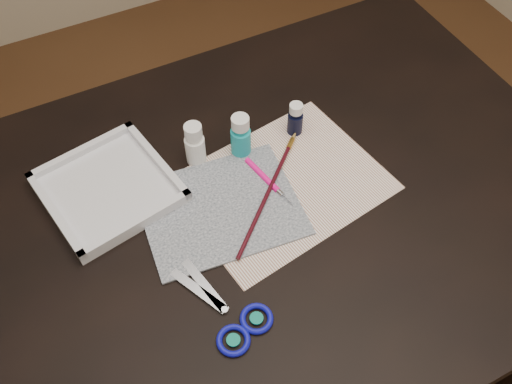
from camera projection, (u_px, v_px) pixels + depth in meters
name	position (u px, v px, depth m)	size (l,w,h in m)	color
ground	(256.00, 357.00, 1.67)	(3.50, 3.50, 0.02)	#422614
table	(256.00, 299.00, 1.36)	(1.30, 0.90, 0.75)	black
paper	(282.00, 185.00, 1.09)	(0.38, 0.29, 0.00)	white
canvas	(220.00, 208.00, 1.05)	(0.28, 0.23, 0.00)	black
paint_bottle_white	(195.00, 144.00, 1.09)	(0.04, 0.04, 0.10)	white
paint_bottle_cyan	(241.00, 136.00, 1.10)	(0.04, 0.04, 0.10)	#1AA3AE
paint_bottle_navy	(295.00, 119.00, 1.14)	(0.03, 0.03, 0.08)	black
paintbrush	(270.00, 189.00, 1.07)	(0.32, 0.01, 0.01)	black
craft_knife	(270.00, 183.00, 1.08)	(0.14, 0.01, 0.01)	#FA0F86
scissors	(213.00, 306.00, 0.93)	(0.21, 0.11, 0.01)	silver
palette_tray	(108.00, 188.00, 1.07)	(0.23, 0.23, 0.03)	silver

